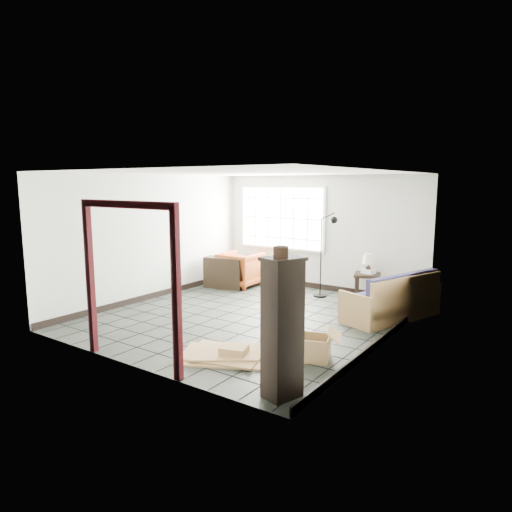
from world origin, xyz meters
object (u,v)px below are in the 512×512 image
Objects in this scene: side_table at (367,278)px; futon_sofa at (394,302)px; tall_shelf at (282,327)px; armchair at (241,267)px.

futon_sofa is at bearing -48.90° from side_table.
tall_shelf is at bearing -70.80° from futon_sofa.
armchair is at bearing -171.16° from side_table.
tall_shelf reaches higher than armchair.
armchair is 0.55× the size of tall_shelf.
futon_sofa is at bearing 106.20° from tall_shelf.
tall_shelf is (-0.06, -3.72, 0.51)m from futon_sofa.
futon_sofa reaches higher than side_table.
side_table is (2.95, 0.46, 0.02)m from armchair.
tall_shelf reaches higher than side_table.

